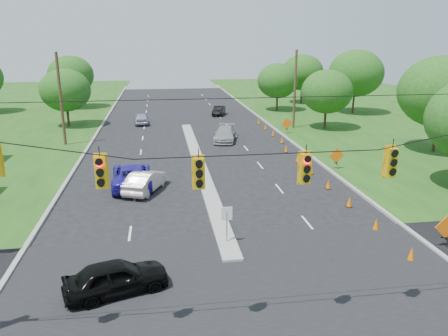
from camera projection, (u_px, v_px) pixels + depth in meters
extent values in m
plane|color=black|center=(251.00, 314.00, 16.74)|extent=(160.00, 160.00, 0.00)
cube|color=black|center=(251.00, 314.00, 16.74)|extent=(160.00, 14.00, 0.02)
cube|color=gray|center=(91.00, 144.00, 43.75)|extent=(0.25, 110.00, 0.16)
cube|color=gray|center=(285.00, 138.00, 46.62)|extent=(0.25, 110.00, 0.16)
cube|color=gray|center=(199.00, 165.00, 36.65)|extent=(1.00, 34.00, 0.18)
cylinder|color=gray|center=(227.00, 228.00, 22.17)|extent=(0.06, 0.06, 1.80)
cube|color=white|center=(227.00, 214.00, 21.95)|extent=(0.55, 0.04, 0.70)
cylinder|color=black|center=(261.00, 142.00, 13.80)|extent=(24.00, 0.04, 0.04)
cube|color=yellow|center=(101.00, 172.00, 13.31)|extent=(0.34, 0.24, 1.00)
cube|color=yellow|center=(199.00, 173.00, 13.79)|extent=(0.34, 0.24, 1.00)
cube|color=yellow|center=(305.00, 169.00, 14.29)|extent=(0.34, 0.24, 1.00)
cube|color=yellow|center=(391.00, 163.00, 14.69)|extent=(0.34, 0.24, 1.00)
cylinder|color=#422D1C|center=(61.00, 100.00, 42.13)|extent=(0.28, 0.28, 9.00)
cylinder|color=#422D1C|center=(295.00, 90.00, 50.43)|extent=(0.28, 0.28, 9.00)
cone|color=#FF6F00|center=(411.00, 254.00, 20.68)|extent=(0.32, 0.32, 0.70)
cone|color=#FF6F00|center=(376.00, 224.00, 24.00)|extent=(0.32, 0.32, 0.70)
cone|color=#FF6F00|center=(349.00, 202.00, 27.32)|extent=(0.32, 0.32, 0.70)
cone|color=#FF6F00|center=(328.00, 184.00, 30.64)|extent=(0.32, 0.32, 0.70)
cone|color=#FF6F00|center=(311.00, 170.00, 33.95)|extent=(0.32, 0.32, 0.70)
cone|color=#FF6F00|center=(298.00, 158.00, 37.27)|extent=(0.32, 0.32, 0.70)
cone|color=#FF6F00|center=(286.00, 148.00, 40.59)|extent=(0.32, 0.32, 0.70)
cone|color=#FF6F00|center=(282.00, 140.00, 44.00)|extent=(0.32, 0.32, 0.70)
cone|color=#FF6F00|center=(273.00, 133.00, 47.32)|extent=(0.32, 0.32, 0.70)
cone|color=#FF6F00|center=(265.00, 127.00, 50.63)|extent=(0.32, 0.32, 0.70)
cone|color=#FF6F00|center=(259.00, 121.00, 53.95)|extent=(0.32, 0.32, 0.70)
cube|color=black|center=(445.00, 238.00, 21.91)|extent=(0.06, 0.58, 0.26)
cube|color=black|center=(445.00, 238.00, 21.91)|extent=(0.06, 0.58, 0.26)
cube|color=orange|center=(447.00, 227.00, 21.74)|extent=(1.27, 0.05, 1.27)
cube|color=black|center=(336.00, 163.00, 35.19)|extent=(0.06, 0.58, 0.26)
cube|color=black|center=(336.00, 163.00, 35.19)|extent=(0.06, 0.58, 0.26)
cube|color=orange|center=(337.00, 156.00, 35.02)|extent=(1.27, 0.05, 1.27)
cube|color=black|center=(287.00, 129.00, 48.46)|extent=(0.06, 0.58, 0.26)
cube|color=black|center=(287.00, 129.00, 48.46)|extent=(0.06, 0.58, 0.26)
cube|color=orange|center=(287.00, 123.00, 48.29)|extent=(1.27, 0.05, 1.27)
cylinder|color=black|center=(68.00, 116.00, 52.32)|extent=(0.28, 0.28, 2.52)
ellipsoid|color=#194C14|center=(65.00, 90.00, 51.45)|extent=(5.88, 5.88, 5.04)
cylinder|color=black|center=(73.00, 99.00, 66.21)|extent=(0.28, 0.28, 2.88)
ellipsoid|color=#194C14|center=(71.00, 75.00, 65.21)|extent=(6.72, 6.72, 5.76)
cylinder|color=black|center=(435.00, 135.00, 40.27)|extent=(0.28, 0.28, 3.24)
ellipsoid|color=#194C14|center=(441.00, 92.00, 39.14)|extent=(7.56, 7.56, 6.48)
cylinder|color=black|center=(325.00, 118.00, 50.90)|extent=(0.28, 0.28, 2.52)
ellipsoid|color=#194C14|center=(327.00, 92.00, 50.02)|extent=(5.88, 5.88, 5.04)
cylinder|color=black|center=(353.00, 102.00, 61.41)|extent=(0.28, 0.28, 3.24)
ellipsoid|color=#194C14|center=(356.00, 73.00, 60.29)|extent=(7.56, 7.56, 6.48)
cylinder|color=black|center=(301.00, 94.00, 71.33)|extent=(0.28, 0.28, 2.88)
ellipsoid|color=#194C14|center=(302.00, 72.00, 70.33)|extent=(6.72, 6.72, 5.76)
cylinder|color=black|center=(277.00, 102.00, 63.89)|extent=(0.28, 0.28, 2.52)
ellipsoid|color=#194C14|center=(278.00, 81.00, 63.01)|extent=(5.88, 5.88, 5.04)
imported|color=black|center=(116.00, 277.00, 17.93)|extent=(4.58, 2.93, 1.45)
imported|color=beige|center=(146.00, 181.00, 30.07)|extent=(3.14, 4.72, 1.47)
imported|color=#271BA3|center=(132.00, 175.00, 31.11)|extent=(3.03, 5.99, 1.62)
imported|color=#9D9D9D|center=(225.00, 134.00, 44.97)|extent=(3.19, 5.37, 1.46)
imported|color=#9E9DB7|center=(141.00, 118.00, 53.92)|extent=(1.91, 4.19, 1.39)
imported|color=black|center=(219.00, 111.00, 60.29)|extent=(2.41, 4.08, 1.27)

